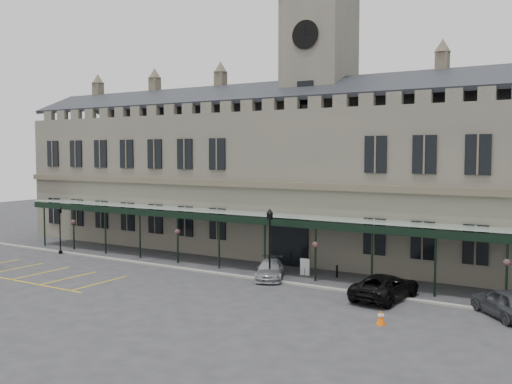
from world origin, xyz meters
The scene contains 17 objects.
ground centered at (0.00, 0.00, 0.00)m, with size 140.00×140.00×0.00m, color #2E2E31.
station_building centered at (0.00, 15.91, 6.47)m, with size 60.00×10.36×17.30m.
clock_tower centered at (0.00, 16.00, 13.11)m, with size 5.60×5.60×24.80m.
canopy centered at (0.00, 7.46, 2.40)m, with size 50.00×4.10×4.30m.
kerb centered at (0.00, 5.50, 0.06)m, with size 60.00×0.40×0.12m, color gray.
parking_markings centered at (-14.00, -1.50, 0.00)m, with size 16.00×6.00×0.01m, color gold, non-canonical shape.
tree_behind_left centered at (-22.00, 25.00, 12.81)m, with size 6.00×6.00×16.00m.
tree_behind_mid centered at (8.00, 25.00, 12.81)m, with size 6.00×6.00×16.00m.
lamp_post_left centered at (-19.32, 5.14, 2.46)m, with size 0.39×0.39×4.15m.
lamp_post_mid centered at (1.43, 5.45, 2.95)m, with size 0.47×0.47×4.97m.
traffic_cone centered at (11.12, 0.05, 0.37)m, with size 0.47×0.47×0.75m.
sign_board centered at (2.56, 8.49, 0.58)m, with size 0.70×0.14×1.19m.
bollard_left centered at (-0.75, 9.00, 0.44)m, with size 0.15×0.15×0.87m, color black.
bollard_right centered at (4.80, 9.01, 0.43)m, with size 0.15×0.15×0.86m, color black.
car_taxi centered at (1.00, 6.22, 0.64)m, with size 1.79×4.40×1.28m, color #93969A.
car_van centered at (9.63, 5.08, 0.75)m, with size 2.50×5.42×1.51m, color black.
car_right_a centered at (16.40, 4.68, 0.80)m, with size 1.90×4.72×1.61m, color #3B3E43.
Camera 1 is at (20.61, -27.47, 8.75)m, focal length 40.00 mm.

